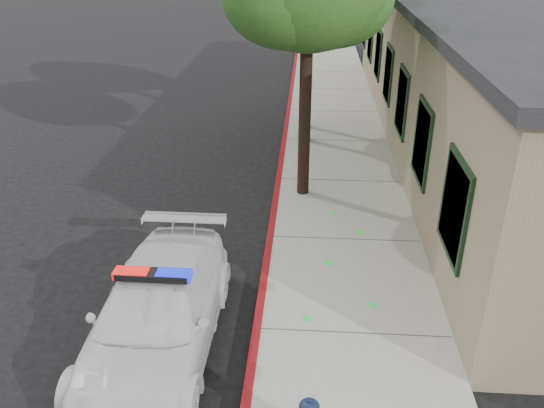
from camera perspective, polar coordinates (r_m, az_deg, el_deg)
The scene contains 5 objects.
ground at distance 9.30m, azimuth -1.94°, elevation -13.35°, with size 120.00×120.00×0.00m, color black.
sidewalk at distance 11.71m, azimuth 7.36°, elevation -3.88°, with size 3.20×60.00×0.15m, color gray.
red_curb at distance 11.71m, azimuth -0.19°, elevation -3.62°, with size 0.14×60.00×0.16m, color maroon.
clapboard_building at distance 17.56m, azimuth 23.99°, elevation 11.71°, with size 7.30×20.89×4.24m.
police_car at distance 8.86m, azimuth -11.73°, elevation -10.94°, with size 1.86×4.50×1.42m.
Camera 1 is at (0.80, -7.09, 5.97)m, focal length 36.61 mm.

